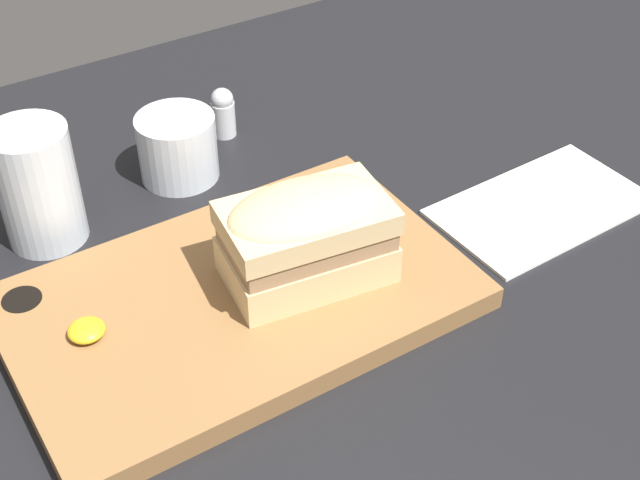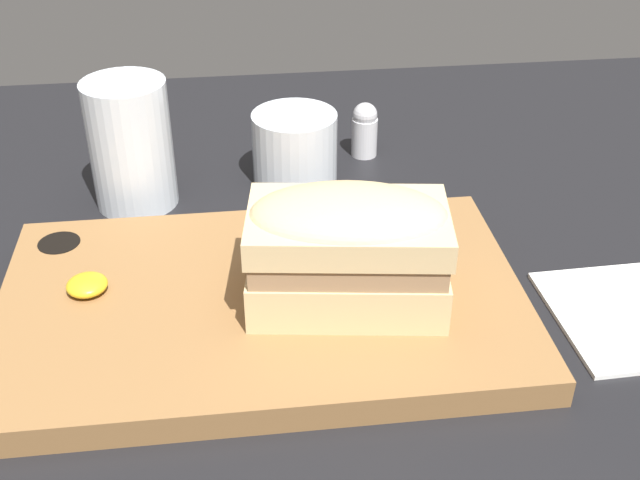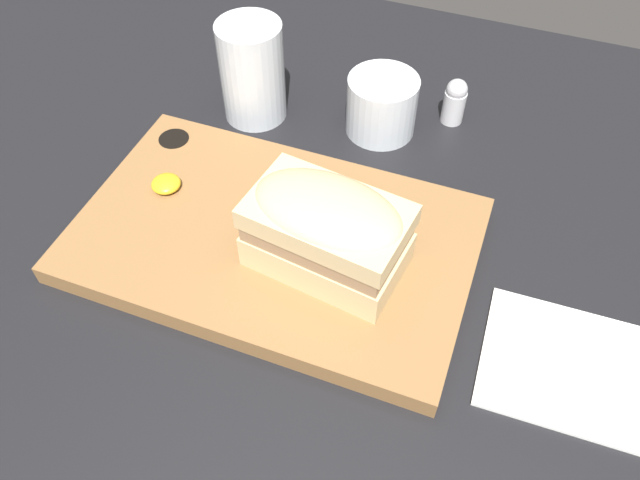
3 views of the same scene
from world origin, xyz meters
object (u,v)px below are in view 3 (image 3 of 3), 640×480
(serving_board, at_px, (274,239))
(water_glass, at_px, (253,78))
(salt_shaker, at_px, (455,101))
(napkin, at_px, (607,378))
(sandwich, at_px, (331,229))
(wine_glass, at_px, (382,107))

(serving_board, distance_m, water_glass, 0.22)
(serving_board, height_order, salt_shaker, salt_shaker)
(serving_board, height_order, napkin, serving_board)
(water_glass, bearing_deg, serving_board, -60.64)
(napkin, relative_size, salt_shaker, 3.77)
(sandwich, xyz_separation_m, salt_shaker, (0.06, 0.28, -0.04))
(serving_board, height_order, sandwich, sandwich)
(napkin, xyz_separation_m, salt_shaker, (-0.21, 0.30, 0.03))
(napkin, bearing_deg, water_glass, 152.80)
(sandwich, xyz_separation_m, wine_glass, (-0.02, 0.23, -0.04))
(water_glass, xyz_separation_m, wine_glass, (0.15, 0.03, -0.02))
(water_glass, relative_size, napkin, 0.55)
(napkin, height_order, salt_shaker, salt_shaker)
(wine_glass, height_order, napkin, wine_glass)
(sandwich, xyz_separation_m, napkin, (0.26, -0.02, -0.07))
(serving_board, relative_size, wine_glass, 4.77)
(water_glass, relative_size, salt_shaker, 2.07)
(sandwich, distance_m, napkin, 0.27)
(water_glass, bearing_deg, napkin, -27.20)
(sandwich, xyz_separation_m, water_glass, (-0.17, 0.20, -0.02))
(serving_board, relative_size, salt_shaker, 6.79)
(sandwich, bearing_deg, serving_board, 166.55)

